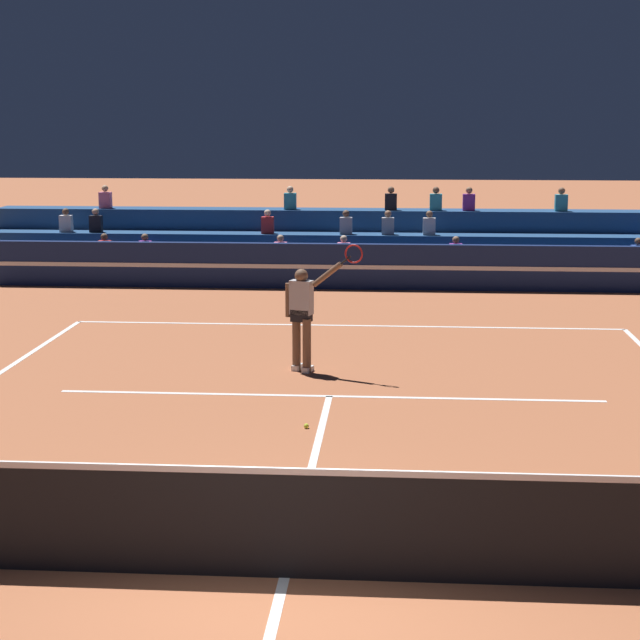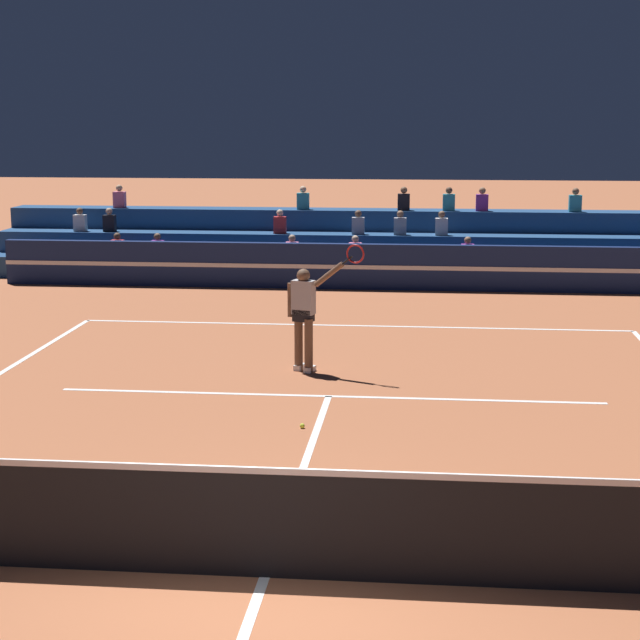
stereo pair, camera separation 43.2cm
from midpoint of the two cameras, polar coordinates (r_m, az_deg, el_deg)
ground_plane at (r=10.13m, az=-1.72°, el=-13.56°), size 120.00×120.00×0.00m
court_lines at (r=10.12m, az=-1.72°, el=-13.53°), size 11.10×23.90×0.01m
tennis_net at (r=9.91m, az=-1.74°, el=-10.69°), size 12.00×0.10×1.10m
sponsor_banner_wall at (r=25.92m, az=2.99°, el=2.86°), size 18.00×0.26×1.10m
bleacher_stand at (r=28.41m, az=3.27°, el=3.78°), size 19.90×2.85×2.28m
tennis_player at (r=17.51m, az=-0.08°, el=0.36°), size 1.35×0.60×2.22m
tennis_ball at (r=14.55m, az=-0.10°, el=-5.67°), size 0.07×0.07×0.07m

